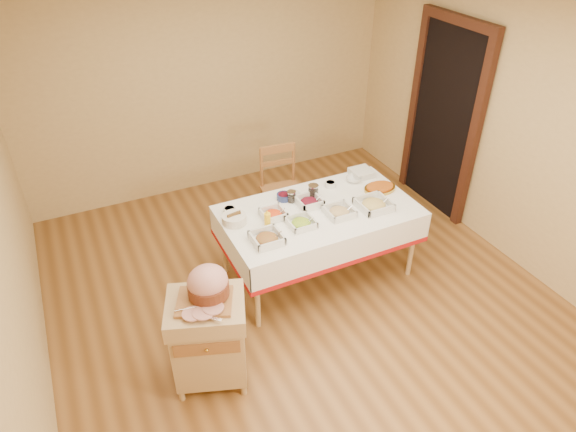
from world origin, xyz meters
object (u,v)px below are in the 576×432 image
at_px(dining_chair, 282,189).
at_px(preserve_jar_right, 313,192).
at_px(mustard_bottle, 267,220).
at_px(plate_stack, 362,173).
at_px(dining_table, 319,224).
at_px(butcher_cart, 209,337).
at_px(preserve_jar_left, 291,197).
at_px(bread_basket, 234,219).
at_px(brass_platter, 380,188).
at_px(ham_on_board, 207,286).

height_order(dining_chair, preserve_jar_right, dining_chair).
xyz_separation_m(mustard_bottle, plate_stack, (1.26, 0.43, -0.05)).
height_order(dining_table, butcher_cart, butcher_cart).
bearing_deg(preserve_jar_left, plate_stack, 8.87).
xyz_separation_m(dining_chair, bread_basket, (-0.83, -0.75, 0.31)).
xyz_separation_m(mustard_bottle, brass_platter, (1.26, 0.11, -0.06)).
height_order(preserve_jar_right, brass_platter, preserve_jar_right).
xyz_separation_m(dining_table, brass_platter, (0.72, 0.06, 0.18)).
relative_size(dining_chair, preserve_jar_right, 7.36).
xyz_separation_m(preserve_jar_left, bread_basket, (-0.62, -0.10, -0.01)).
distance_m(butcher_cart, preserve_jar_right, 1.78).
bearing_deg(dining_chair, brass_platter, -50.89).
height_order(dining_chair, bread_basket, dining_chair).
xyz_separation_m(dining_table, bread_basket, (-0.79, 0.15, 0.20)).
bearing_deg(brass_platter, dining_chair, 129.11).
height_order(dining_chair, brass_platter, dining_chair).
height_order(butcher_cart, plate_stack, plate_stack).
distance_m(preserve_jar_left, mustard_bottle, 0.48).
xyz_separation_m(preserve_jar_right, mustard_bottle, (-0.60, -0.28, 0.02)).
height_order(preserve_jar_right, plate_stack, preserve_jar_right).
bearing_deg(butcher_cart, ham_on_board, 38.09).
relative_size(preserve_jar_right, mustard_bottle, 0.72).
relative_size(dining_chair, mustard_bottle, 5.30).
bearing_deg(mustard_bottle, preserve_jar_left, 37.72).
bearing_deg(mustard_bottle, brass_platter, 4.87).
relative_size(ham_on_board, preserve_jar_left, 3.77).
height_order(dining_chair, ham_on_board, ham_on_board).
distance_m(ham_on_board, mustard_bottle, 1.05).
relative_size(dining_table, mustard_bottle, 10.06).
bearing_deg(preserve_jar_left, dining_chair, 72.50).
relative_size(ham_on_board, plate_stack, 1.95).
distance_m(dining_table, bread_basket, 0.83).
height_order(dining_chair, mustard_bottle, dining_chair).
relative_size(ham_on_board, brass_platter, 1.27).
xyz_separation_m(dining_chair, brass_platter, (0.68, -0.84, 0.29)).
bearing_deg(preserve_jar_left, butcher_cart, -139.40).
xyz_separation_m(preserve_jar_right, bread_basket, (-0.85, -0.08, -0.02)).
distance_m(butcher_cart, mustard_bottle, 1.16).
bearing_deg(bread_basket, plate_stack, 9.02).
xyz_separation_m(preserve_jar_right, brass_platter, (0.66, -0.17, -0.04)).
height_order(ham_on_board, plate_stack, ham_on_board).
relative_size(mustard_bottle, brass_platter, 0.54).
bearing_deg(ham_on_board, preserve_jar_right, 35.26).
xyz_separation_m(dining_chair, preserve_jar_left, (-0.21, -0.65, 0.32)).
relative_size(dining_table, butcher_cart, 2.25).
distance_m(butcher_cart, dining_chair, 2.19).
bearing_deg(dining_table, bread_basket, 169.50).
distance_m(dining_chair, ham_on_board, 2.18).
bearing_deg(mustard_bottle, ham_on_board, -137.96).
height_order(dining_table, preserve_jar_right, preserve_jar_right).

